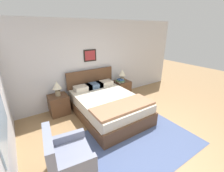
{
  "coord_description": "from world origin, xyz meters",
  "views": [
    {
      "loc": [
        -2.05,
        -1.6,
        2.34
      ],
      "look_at": [
        -0.01,
        1.5,
        0.9
      ],
      "focal_mm": 24.0,
      "sensor_mm": 36.0,
      "label": 1
    }
  ],
  "objects_px": {
    "table_lamp_by_door": "(122,74)",
    "armchair": "(68,161)",
    "table_lamp_near_window": "(57,87)",
    "bed": "(108,105)",
    "nightstand_near_window": "(59,105)",
    "nightstand_by_door": "(122,88)"
  },
  "relations": [
    {
      "from": "nightstand_near_window",
      "to": "table_lamp_by_door",
      "type": "distance_m",
      "value": 2.33
    },
    {
      "from": "table_lamp_by_door",
      "to": "table_lamp_near_window",
      "type": "bearing_deg",
      "value": 180.0
    },
    {
      "from": "bed",
      "to": "nightstand_near_window",
      "type": "xyz_separation_m",
      "value": [
        -1.13,
        0.84,
        -0.03
      ]
    },
    {
      "from": "bed",
      "to": "armchair",
      "type": "height_order",
      "value": "bed"
    },
    {
      "from": "nightstand_near_window",
      "to": "table_lamp_near_window",
      "type": "bearing_deg",
      "value": 4.27
    },
    {
      "from": "bed",
      "to": "nightstand_by_door",
      "type": "bearing_deg",
      "value": 36.41
    },
    {
      "from": "armchair",
      "to": "table_lamp_by_door",
      "type": "height_order",
      "value": "table_lamp_by_door"
    },
    {
      "from": "armchair",
      "to": "nightstand_near_window",
      "type": "bearing_deg",
      "value": 175.95
    },
    {
      "from": "nightstand_by_door",
      "to": "table_lamp_by_door",
      "type": "relative_size",
      "value": 1.33
    },
    {
      "from": "nightstand_by_door",
      "to": "table_lamp_near_window",
      "type": "distance_m",
      "value": 2.32
    },
    {
      "from": "nightstand_by_door",
      "to": "table_lamp_near_window",
      "type": "relative_size",
      "value": 1.33
    },
    {
      "from": "armchair",
      "to": "nightstand_near_window",
      "type": "xyz_separation_m",
      "value": [
        0.41,
        2.11,
        -0.03
      ]
    },
    {
      "from": "bed",
      "to": "table_lamp_by_door",
      "type": "height_order",
      "value": "bed"
    },
    {
      "from": "nightstand_near_window",
      "to": "table_lamp_by_door",
      "type": "relative_size",
      "value": 1.33
    },
    {
      "from": "armchair",
      "to": "nightstand_by_door",
      "type": "xyz_separation_m",
      "value": [
        2.68,
        2.11,
        -0.03
      ]
    },
    {
      "from": "nightstand_near_window",
      "to": "nightstand_by_door",
      "type": "xyz_separation_m",
      "value": [
        2.27,
        0.0,
        0.0
      ]
    },
    {
      "from": "table_lamp_near_window",
      "to": "nightstand_near_window",
      "type": "bearing_deg",
      "value": -175.73
    },
    {
      "from": "bed",
      "to": "table_lamp_near_window",
      "type": "bearing_deg",
      "value": 143.15
    },
    {
      "from": "table_lamp_by_door",
      "to": "armchair",
      "type": "bearing_deg",
      "value": -141.72
    },
    {
      "from": "nightstand_near_window",
      "to": "table_lamp_by_door",
      "type": "xyz_separation_m",
      "value": [
        2.27,
        0.0,
        0.55
      ]
    },
    {
      "from": "armchair",
      "to": "nightstand_near_window",
      "type": "height_order",
      "value": "armchair"
    },
    {
      "from": "nightstand_by_door",
      "to": "armchair",
      "type": "bearing_deg",
      "value": -141.74
    }
  ]
}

